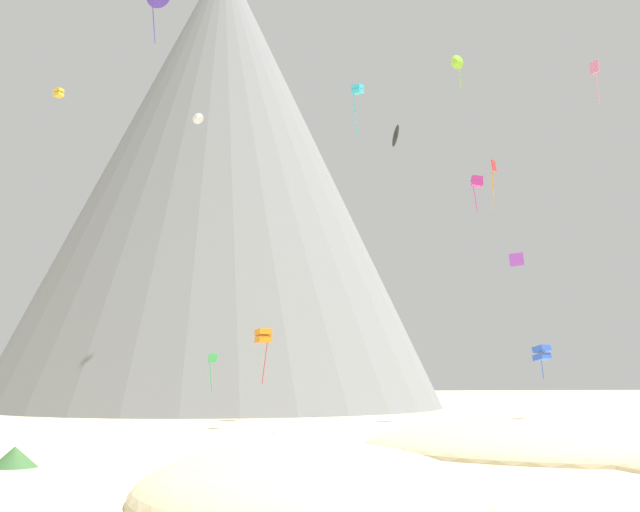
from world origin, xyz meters
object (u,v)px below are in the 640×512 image
kite_red_mid (494,175)px  kite_lime_high (458,62)px  kite_green_low (212,363)px  kite_cyan_high (357,90)px  bush_scatter_east (555,439)px  kite_blue_low (542,353)px  kite_pink_high (595,71)px  kite_violet_low (517,259)px  kite_white_high (198,118)px  kite_gold_high (59,93)px  bush_mid_center (15,457)px  rock_massif (216,185)px  kite_black_mid (397,136)px  kite_orange_low (263,336)px  kite_magenta_mid (477,182)px

kite_red_mid → kite_lime_high: (1.81, 14.83, 17.27)m
kite_green_low → kite_cyan_high: kite_cyan_high is taller
bush_scatter_east → kite_blue_low: kite_blue_low is taller
kite_lime_high → kite_blue_low: bearing=-48.7°
kite_pink_high → kite_violet_low: kite_pink_high is taller
bush_scatter_east → kite_white_high: bearing=122.6°
kite_gold_high → kite_blue_low: 59.85m
bush_mid_center → kite_red_mid: (35.67, 28.19, 22.60)m
rock_massif → kite_black_mid: bearing=-75.3°
kite_violet_low → kite_cyan_high: size_ratio=0.24×
kite_orange_low → kite_pink_high: bearing=-45.8°
kite_red_mid → kite_blue_low: bearing=-120.9°
bush_mid_center → kite_violet_low: size_ratio=1.91×
kite_orange_low → rock_massif: bearing=76.9°
bush_scatter_east → kite_green_low: size_ratio=0.45×
kite_green_low → kite_cyan_high: bearing=-26.2°
kite_red_mid → kite_cyan_high: size_ratio=0.99×
bush_mid_center → kite_green_low: 34.45m
kite_blue_low → kite_magenta_mid: (-7.52, -2.80, 17.48)m
bush_mid_center → kite_magenta_mid: (36.62, 35.38, 23.73)m
kite_pink_high → kite_green_low: (-34.97, 7.44, -27.05)m
kite_red_mid → kite_blue_low: size_ratio=1.35×
kite_lime_high → kite_violet_low: size_ratio=3.41×
kite_orange_low → kite_black_mid: bearing=-83.7°
kite_white_high → kite_gold_high: kite_gold_high is taller
kite_blue_low → kite_gold_high: bearing=-31.9°
bush_mid_center → kite_violet_low: (32.37, 15.39, 12.64)m
kite_pink_high → kite_magenta_mid: (-8.19, 10.19, -8.41)m
kite_blue_low → rock_massif: bearing=-69.5°
kite_black_mid → kite_violet_low: 14.41m
kite_cyan_high → kite_magenta_mid: bearing=70.7°
kite_gold_high → kite_violet_low: 55.56m
kite_red_mid → kite_gold_high: bearing=-13.9°
bush_scatter_east → kite_white_high: kite_white_high is taller
kite_white_high → kite_blue_low: 46.72m
rock_massif → kite_pink_high: rock_massif is taller
kite_pink_high → kite_lime_high: size_ratio=1.07×
kite_red_mid → kite_gold_high: size_ratio=4.00×
kite_white_high → kite_black_mid: kite_white_high is taller
bush_mid_center → kite_violet_low: bearing=25.4°
rock_massif → kite_orange_low: (4.65, -35.30, -23.96)m
bush_scatter_east → kite_white_high: size_ratio=1.20×
kite_black_mid → kite_gold_high: kite_gold_high is taller
kite_orange_low → kite_magenta_mid: size_ratio=1.44×
kite_white_high → kite_lime_high: bearing=10.3°
bush_mid_center → kite_magenta_mid: 56.18m
kite_green_low → kite_orange_low: 8.79m
kite_white_high → bush_mid_center: bearing=-77.8°
rock_massif → kite_magenta_mid: bearing=-56.1°
kite_blue_low → kite_pink_high: bearing=70.4°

